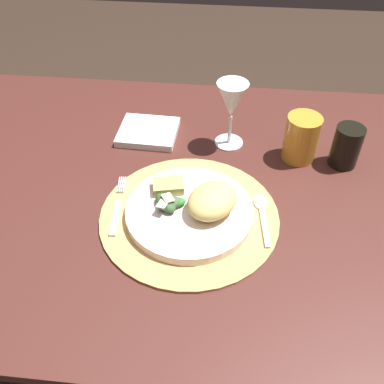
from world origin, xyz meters
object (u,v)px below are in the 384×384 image
at_px(wine_glass, 232,103).
at_px(dark_tumbler, 346,146).
at_px(spoon, 262,210).
at_px(amber_tumbler, 301,138).
at_px(dinner_plate, 189,212).
at_px(fork, 117,208).
at_px(napkin, 148,132).
at_px(dining_table, 190,246).

relative_size(wine_glass, dark_tumbler, 1.66).
distance_m(spoon, amber_tumbler, 0.20).
distance_m(dinner_plate, fork, 0.14).
distance_m(fork, wine_glass, 0.33).
relative_size(spoon, dark_tumbler, 1.49).
bearing_deg(amber_tumbler, wine_glass, 167.35).
relative_size(napkin, amber_tumbler, 1.29).
distance_m(fork, amber_tumbler, 0.42).
relative_size(dinner_plate, dark_tumbler, 2.61).
distance_m(dining_table, napkin, 0.29).
distance_m(fork, dark_tumbler, 0.50).
height_order(spoon, amber_tumbler, amber_tumbler).
distance_m(amber_tumbler, dark_tumbler, 0.10).
bearing_deg(dark_tumbler, dinner_plate, -148.03).
distance_m(dining_table, spoon, 0.25).
bearing_deg(amber_tumbler, spoon, -114.28).
relative_size(dining_table, spoon, 8.95).
relative_size(dining_table, wine_glass, 7.99).
bearing_deg(dark_tumbler, spoon, -136.13).
bearing_deg(napkin, dark_tumbler, -7.73).
bearing_deg(spoon, amber_tumbler, 65.72).
bearing_deg(fork, wine_glass, 49.35).
xyz_separation_m(fork, wine_glass, (0.21, 0.24, 0.10)).
distance_m(wine_glass, amber_tumbler, 0.17).
distance_m(dining_table, amber_tumbler, 0.36).
relative_size(dinner_plate, amber_tumbler, 2.34).
height_order(dinner_plate, spoon, dinner_plate).
distance_m(dining_table, dinner_plate, 0.22).
relative_size(fork, wine_glass, 1.04).
xyz_separation_m(dining_table, amber_tumbler, (0.23, 0.12, 0.24)).
bearing_deg(napkin, wine_glass, -3.78).
bearing_deg(spoon, fork, -175.20).
height_order(spoon, wine_glass, wine_glass).
bearing_deg(fork, amber_tumbler, 29.67).
bearing_deg(napkin, dining_table, -55.64).
bearing_deg(dinner_plate, napkin, 116.08).
relative_size(dining_table, dinner_plate, 5.09).
height_order(dining_table, dark_tumbler, dark_tumbler).
relative_size(dinner_plate, spoon, 1.76).
xyz_separation_m(napkin, dark_tumbler, (0.44, -0.06, 0.04)).
xyz_separation_m(dinner_plate, dark_tumbler, (0.31, 0.20, 0.03)).
distance_m(dinner_plate, amber_tumbler, 0.31).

